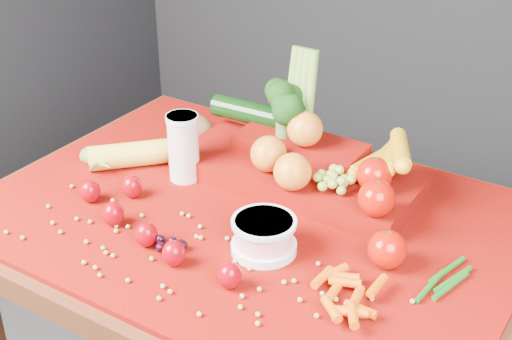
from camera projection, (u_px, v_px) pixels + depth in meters
The scene contains 12 objects.
table at pixel (251, 256), 1.48m from camera, with size 1.10×0.80×0.75m.
red_cloth at pixel (251, 215), 1.43m from camera, with size 1.05×0.75×0.01m, color #740703.
milk_glass at pixel (183, 145), 1.51m from camera, with size 0.07×0.07×0.15m.
yogurt_bowl at pixel (264, 234), 1.29m from camera, with size 0.12×0.12×0.07m.
strawberry_scatter at pixel (145, 222), 1.34m from camera, with size 0.44×0.18×0.05m.
dark_grape_cluster at pixel (166, 245), 1.30m from camera, with size 0.06×0.05×0.03m, color black, non-canonical shape.
soybean_scatter at pixel (190, 261), 1.28m from camera, with size 0.84×0.24×0.01m, color #A08A45, non-canonical shape.
corn_ear at pixel (108, 160), 1.58m from camera, with size 0.26×0.26×0.06m.
potato at pixel (195, 128), 1.70m from camera, with size 0.09×0.07×0.06m, color brown.
baby_carrot_pile at pixel (338, 293), 1.18m from camera, with size 0.17×0.17×0.03m, color #C94B07, non-canonical shape.
green_bean_pile at pixel (445, 280), 1.23m from camera, with size 0.14×0.12×0.01m, color #135012, non-canonical shape.
produce_mound at pixel (306, 161), 1.49m from camera, with size 0.59×0.35×0.27m.
Camera 1 is at (0.66, -1.01, 1.52)m, focal length 50.00 mm.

